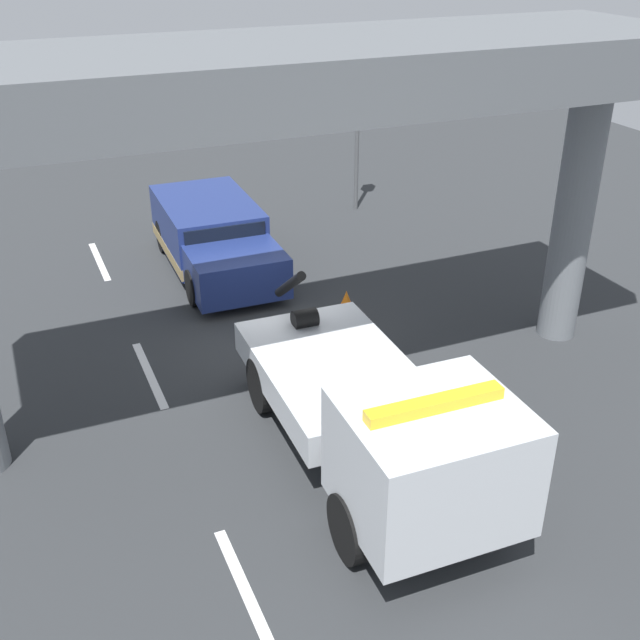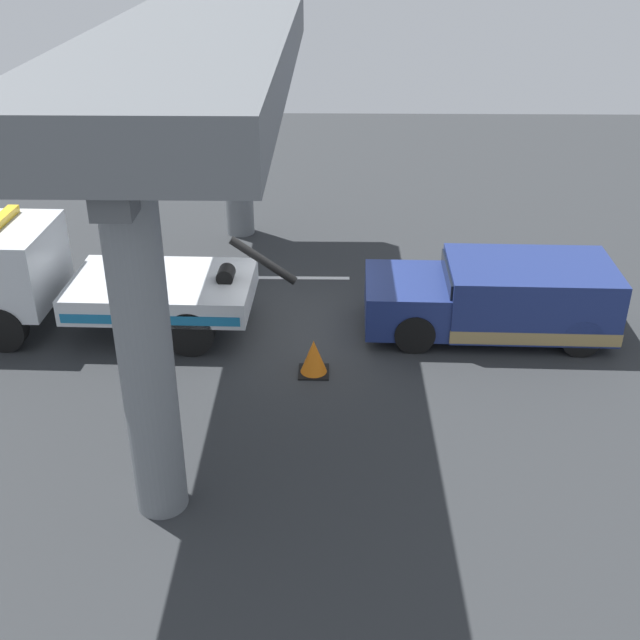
# 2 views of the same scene
# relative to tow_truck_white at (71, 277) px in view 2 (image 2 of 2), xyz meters

# --- Properties ---
(ground_plane) EXTENTS (60.00, 40.00, 0.10)m
(ground_plane) POSITION_rel_tow_truck_white_xyz_m (-4.69, 0.02, -1.25)
(ground_plane) COLOR #2D3033
(lane_stripe_west) EXTENTS (2.60, 0.16, 0.01)m
(lane_stripe_west) POSITION_rel_tow_truck_white_xyz_m (-10.69, -2.62, -1.20)
(lane_stripe_west) COLOR silver
(lane_stripe_west) RESTS_ON ground
(lane_stripe_mid) EXTENTS (2.60, 0.16, 0.01)m
(lane_stripe_mid) POSITION_rel_tow_truck_white_xyz_m (-4.69, -2.62, -1.20)
(lane_stripe_mid) COLOR silver
(lane_stripe_mid) RESTS_ON ground
(lane_stripe_east) EXTENTS (2.60, 0.16, 0.01)m
(lane_stripe_east) POSITION_rel_tow_truck_white_xyz_m (1.31, -2.62, -1.20)
(lane_stripe_east) COLOR silver
(lane_stripe_east) RESTS_ON ground
(tow_truck_white) EXTENTS (7.28, 2.56, 2.46)m
(tow_truck_white) POSITION_rel_tow_truck_white_xyz_m (0.00, 0.00, 0.00)
(tow_truck_white) COLOR silver
(tow_truck_white) RESTS_ON ground
(towed_van_green) EXTENTS (5.25, 2.33, 1.58)m
(towed_van_green) POSITION_rel_tow_truck_white_xyz_m (-9.15, 0.02, -0.42)
(towed_van_green) COLOR navy
(towed_van_green) RESTS_ON ground
(overpass_structure) EXTENTS (3.60, 13.35, 6.22)m
(overpass_structure) POSITION_rel_tow_truck_white_xyz_m (-2.96, 0.02, 4.15)
(overpass_structure) COLOR slate
(overpass_structure) RESTS_ON ground
(traffic_cone_orange) EXTENTS (0.61, 0.61, 0.72)m
(traffic_cone_orange) POSITION_rel_tow_truck_white_xyz_m (-5.20, 1.82, -0.86)
(traffic_cone_orange) COLOR orange
(traffic_cone_orange) RESTS_ON ground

